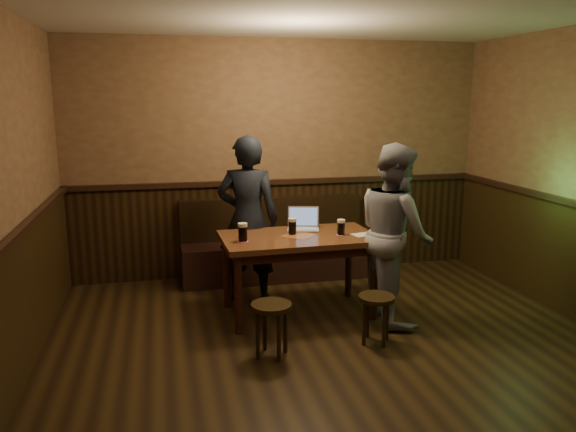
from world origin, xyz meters
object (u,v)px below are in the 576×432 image
(stool_right, at_px, (376,305))
(pint_left, at_px, (243,232))
(pint_right, at_px, (341,227))
(pint_mid, at_px, (292,226))
(bench, at_px, (275,252))
(person_suit, at_px, (248,219))
(stool_left, at_px, (272,314))
(pub_table, at_px, (299,246))
(person_grey, at_px, (395,233))
(laptop, at_px, (303,224))

(stool_right, bearing_deg, pint_left, 146.00)
(pint_right, bearing_deg, pint_mid, 164.90)
(pint_left, relative_size, pint_right, 1.13)
(bench, distance_m, stool_right, 2.06)
(pint_left, bearing_deg, person_suit, 76.79)
(pint_left, height_order, pint_right, pint_left)
(person_suit, bearing_deg, stool_left, 105.50)
(pub_table, distance_m, pint_right, 0.45)
(bench, height_order, person_grey, person_grey)
(bench, distance_m, pint_mid, 1.26)
(bench, bearing_deg, person_suit, -122.26)
(bench, relative_size, laptop, 5.89)
(laptop, xyz_separation_m, person_grey, (0.75, -0.58, -0.00))
(bench, xyz_separation_m, pub_table, (-0.00, -1.17, 0.38))
(stool_left, bearing_deg, person_suit, 88.91)
(pint_right, relative_size, laptop, 0.42)
(pub_table, height_order, stool_left, pub_table)
(stool_right, distance_m, pint_right, 0.93)
(stool_right, relative_size, pint_left, 2.44)
(bench, xyz_separation_m, pint_left, (-0.57, -1.28, 0.58))
(laptop, bearing_deg, stool_right, -54.88)
(stool_left, height_order, pint_right, pint_right)
(person_suit, bearing_deg, stool_right, 141.10)
(laptop, distance_m, person_suit, 0.59)
(bench, bearing_deg, pub_table, -90.00)
(pint_right, height_order, laptop, laptop)
(pint_left, xyz_separation_m, laptop, (0.68, 0.36, -0.03))
(bench, height_order, person_suit, person_suit)
(stool_right, xyz_separation_m, pint_left, (-1.06, 0.72, 0.54))
(pint_right, height_order, person_grey, person_grey)
(pint_left, relative_size, pint_mid, 1.08)
(bench, relative_size, pint_right, 13.97)
(pub_table, height_order, pint_mid, pint_mid)
(pint_mid, xyz_separation_m, person_grey, (0.92, -0.38, -0.03))
(stool_left, bearing_deg, pub_table, 62.99)
(stool_left, bearing_deg, pint_left, 98.80)
(bench, xyz_separation_m, stool_right, (0.50, -2.00, 0.03))
(pint_left, bearing_deg, pint_mid, 17.50)
(laptop, bearing_deg, person_suit, 169.71)
(pint_mid, distance_m, pint_right, 0.48)
(pint_mid, distance_m, laptop, 0.26)
(pub_table, height_order, person_grey, person_grey)
(stool_right, height_order, pint_left, pint_left)
(bench, bearing_deg, laptop, -83.20)
(stool_left, height_order, stool_right, stool_left)
(bench, relative_size, pint_left, 12.37)
(bench, height_order, laptop, laptop)
(stool_left, bearing_deg, laptop, 63.73)
(bench, xyz_separation_m, pint_right, (0.41, -1.25, 0.57))
(stool_right, height_order, pint_right, pint_right)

